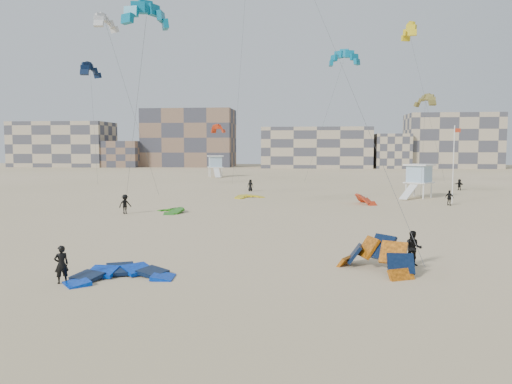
# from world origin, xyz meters

# --- Properties ---
(ground) EXTENTS (320.00, 320.00, 0.00)m
(ground) POSITION_xyz_m (0.00, 0.00, 0.00)
(ground) COLOR beige
(ground) RESTS_ON ground
(kite_ground_blue) EXTENTS (5.97, 6.10, 1.51)m
(kite_ground_blue) POSITION_xyz_m (-1.22, 0.57, 0.00)
(kite_ground_blue) COLOR blue
(kite_ground_blue) RESTS_ON ground
(kite_ground_orange) EXTENTS (6.02, 6.03, 4.25)m
(kite_ground_orange) POSITION_xyz_m (11.05, 3.30, 0.00)
(kite_ground_orange) COLOR orange
(kite_ground_orange) RESTS_ON ground
(kite_ground_green) EXTENTS (4.92, 4.81, 1.49)m
(kite_ground_green) POSITION_xyz_m (-5.53, 24.41, 0.00)
(kite_ground_green) COLOR #2C7F14
(kite_ground_green) RESTS_ON ground
(kite_ground_red_far) EXTENTS (3.99, 3.87, 3.24)m
(kite_ground_red_far) POSITION_xyz_m (13.98, 33.54, 0.00)
(kite_ground_red_far) COLOR #E93B0E
(kite_ground_red_far) RESTS_ON ground
(kite_ground_yellow) EXTENTS (4.96, 5.00, 0.99)m
(kite_ground_yellow) POSITION_xyz_m (0.39, 38.86, 0.00)
(kite_ground_yellow) COLOR gold
(kite_ground_yellow) RESTS_ON ground
(kitesurfer_main) EXTENTS (0.76, 0.74, 1.77)m
(kitesurfer_main) POSITION_xyz_m (-3.62, -0.48, 0.88)
(kitesurfer_main) COLOR black
(kitesurfer_main) RESTS_ON ground
(kitesurfer_b) EXTENTS (1.01, 0.85, 1.86)m
(kitesurfer_b) POSITION_xyz_m (13.22, 4.73, 0.93)
(kitesurfer_b) COLOR black
(kitesurfer_b) RESTS_ON ground
(kitesurfer_c) EXTENTS (1.33, 1.29, 1.83)m
(kitesurfer_c) POSITION_xyz_m (-9.41, 22.91, 0.91)
(kitesurfer_c) COLOR black
(kitesurfer_c) RESTS_ON ground
(kitesurfer_d) EXTENTS (1.01, 0.91, 1.64)m
(kitesurfer_d) POSITION_xyz_m (22.75, 33.07, 0.82)
(kitesurfer_d) COLOR black
(kitesurfer_d) RESTS_ON ground
(kitesurfer_e) EXTENTS (0.88, 0.64, 1.66)m
(kitesurfer_e) POSITION_xyz_m (-0.47, 47.86, 0.83)
(kitesurfer_e) COLOR black
(kitesurfer_e) RESTS_ON ground
(kitesurfer_f) EXTENTS (1.20, 1.52, 1.62)m
(kitesurfer_f) POSITION_xyz_m (29.45, 52.68, 0.81)
(kitesurfer_f) COLOR black
(kitesurfer_f) RESTS_ON ground
(kite_fly_teal_a) EXTENTS (6.73, 7.57, 17.43)m
(kite_fly_teal_a) POSITION_xyz_m (-5.99, 19.85, 17.16)
(kite_fly_teal_a) COLOR #026F9B
(kite_fly_teal_a) RESTS_ON ground
(kite_fly_grey) EXTENTS (6.31, 4.96, 19.20)m
(kite_fly_grey) POSITION_xyz_m (-13.18, 28.63, 18.88)
(kite_fly_grey) COLOR white
(kite_fly_grey) RESTS_ON ground
(kite_fly_olive) EXTENTS (4.16, 10.64, 11.93)m
(kite_fly_olive) POSITION_xyz_m (21.54, 40.25, 11.69)
(kite_fly_olive) COLOR brown
(kite_fly_olive) RESTS_ON ground
(kite_fly_yellow) EXTENTS (7.70, 4.43, 22.96)m
(kite_fly_yellow) POSITION_xyz_m (21.92, 53.44, 22.68)
(kite_fly_yellow) COLOR gold
(kite_fly_yellow) RESTS_ON ground
(kite_fly_navy) EXTENTS (4.37, 4.30, 17.29)m
(kite_fly_navy) POSITION_xyz_m (-22.83, 46.22, 16.83)
(kite_fly_navy) COLOR #0B1A3A
(kite_fly_navy) RESTS_ON ground
(kite_fly_teal_b) EXTENTS (8.13, 4.97, 19.39)m
(kite_fly_teal_b) POSITION_xyz_m (12.69, 53.17, 19.00)
(kite_fly_teal_b) COLOR #026F9B
(kite_fly_teal_b) RESTS_ON ground
(kite_fly_red) EXTENTS (6.90, 9.31, 9.59)m
(kite_fly_red) POSITION_xyz_m (-8.54, 67.00, 9.37)
(kite_fly_red) COLOR #E93B0E
(kite_fly_red) RESTS_ON ground
(lifeguard_tower_near) EXTENTS (4.11, 6.23, 4.14)m
(lifeguard_tower_near) POSITION_xyz_m (21.23, 40.96, 2.05)
(lifeguard_tower_near) COLOR white
(lifeguard_tower_near) RESTS_ON ground
(lifeguard_tower_far) EXTENTS (3.94, 6.52, 4.44)m
(lifeguard_tower_far) POSITION_xyz_m (-11.66, 80.66, 2.20)
(lifeguard_tower_far) COLOR white
(lifeguard_tower_far) RESTS_ON ground
(flagpole) EXTENTS (0.70, 0.11, 8.60)m
(flagpole) POSITION_xyz_m (23.58, 34.95, 4.50)
(flagpole) COLOR white
(flagpole) RESTS_ON ground
(condo_west_a) EXTENTS (30.00, 15.00, 14.00)m
(condo_west_a) POSITION_xyz_m (-70.00, 130.00, 7.00)
(condo_west_a) COLOR tan
(condo_west_a) RESTS_ON ground
(condo_west_b) EXTENTS (28.00, 14.00, 18.00)m
(condo_west_b) POSITION_xyz_m (-30.00, 134.00, 9.00)
(condo_west_b) COLOR brown
(condo_west_b) RESTS_ON ground
(condo_mid) EXTENTS (32.00, 16.00, 12.00)m
(condo_mid) POSITION_xyz_m (10.00, 130.00, 6.00)
(condo_mid) COLOR tan
(condo_mid) RESTS_ON ground
(condo_east) EXTENTS (26.00, 14.00, 16.00)m
(condo_east) POSITION_xyz_m (50.00, 132.00, 8.00)
(condo_east) COLOR tan
(condo_east) RESTS_ON ground
(condo_fill_left) EXTENTS (12.00, 10.00, 8.00)m
(condo_fill_left) POSITION_xyz_m (-50.00, 128.00, 4.00)
(condo_fill_left) COLOR brown
(condo_fill_left) RESTS_ON ground
(condo_fill_right) EXTENTS (10.00, 10.00, 10.00)m
(condo_fill_right) POSITION_xyz_m (32.00, 128.00, 5.00)
(condo_fill_right) COLOR tan
(condo_fill_right) RESTS_ON ground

